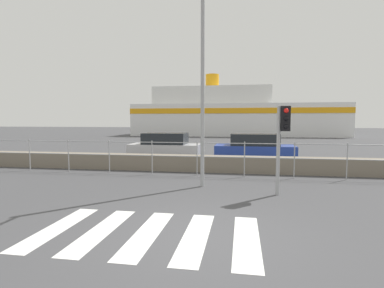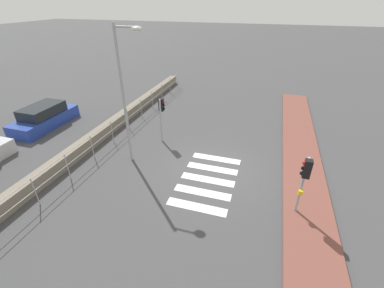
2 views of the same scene
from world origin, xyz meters
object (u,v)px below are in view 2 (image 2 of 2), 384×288
at_px(traffic_light_far, 161,111).
at_px(traffic_light_near, 305,176).
at_px(streetlamp, 126,84).
at_px(parked_car_blue, 44,117).

bearing_deg(traffic_light_far, traffic_light_near, -119.30).
relative_size(streetlamp, parked_car_blue, 1.50).
relative_size(traffic_light_near, parked_car_blue, 0.59).
relative_size(traffic_light_near, traffic_light_far, 1.00).
bearing_deg(traffic_light_near, parked_car_blue, 76.77).
height_order(traffic_light_far, streetlamp, streetlamp).
bearing_deg(parked_car_blue, traffic_light_near, -103.23).
distance_m(traffic_light_far, streetlamp, 3.14).
bearing_deg(parked_car_blue, traffic_light_far, -86.86).
distance_m(traffic_light_near, parked_car_blue, 15.17).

